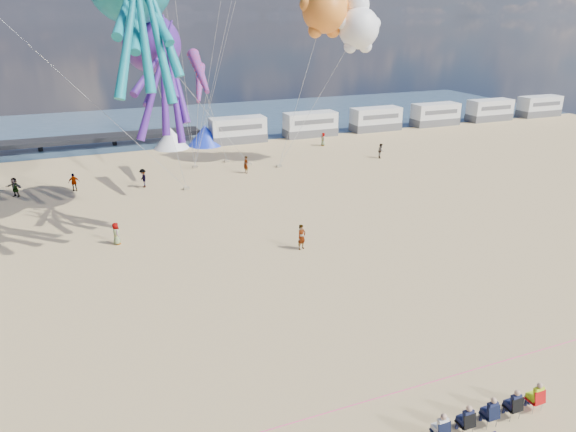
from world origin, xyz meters
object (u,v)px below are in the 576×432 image
at_px(motorhome_3, 435,114).
at_px(spectator_row, 489,410).
at_px(motorhome_1, 310,124).
at_px(sandbag_b, 249,164).
at_px(motorhome_0, 238,130).
at_px(beachgoer_0, 116,233).
at_px(kite_teddy_orange, 325,10).
at_px(sandbag_c, 279,166).
at_px(beachgoer_1, 381,151).
at_px(beachgoer_6, 323,139).
at_px(beachgoer_5, 246,165).
at_px(sandbag_d, 227,161).
at_px(kite_panda, 359,28).
at_px(standing_person, 302,237).
at_px(windsock_right, 199,83).
at_px(motorhome_2, 376,119).
at_px(tent_blue, 205,135).
at_px(beachgoer_2, 143,178).
at_px(sandbag_a, 187,188).
at_px(beachgoer_3, 74,182).
at_px(tent_white, 171,138).
at_px(beachgoer_4, 15,187).
at_px(sandbag_e, 195,167).
at_px(windsock_mid, 200,72).
at_px(motorhome_5, 539,106).
at_px(kite_octopus_purple, 151,44).

distance_m(motorhome_3, spectator_row, 57.96).
distance_m(motorhome_1, sandbag_b, 15.36).
relative_size(motorhome_0, beachgoer_0, 4.36).
bearing_deg(kite_teddy_orange, sandbag_c, 163.81).
relative_size(beachgoer_1, beachgoer_6, 1.02).
distance_m(beachgoer_1, beachgoer_5, 15.16).
height_order(motorhome_0, sandbag_d, motorhome_0).
height_order(motorhome_3, beachgoer_0, motorhome_3).
bearing_deg(kite_panda, standing_person, -131.87).
distance_m(beachgoer_6, windsock_right, 19.40).
bearing_deg(motorhome_2, tent_blue, 180.00).
height_order(beachgoer_1, beachgoer_2, beachgoer_2).
bearing_deg(spectator_row, beachgoer_5, 87.70).
relative_size(sandbag_a, sandbag_d, 1.00).
height_order(beachgoer_2, sandbag_d, beachgoer_2).
distance_m(spectator_row, standing_person, 16.80).
bearing_deg(beachgoer_0, motorhome_0, -43.93).
xyz_separation_m(beachgoer_3, windsock_right, (11.36, -0.55, 7.92)).
height_order(tent_white, beachgoer_1, tent_white).
height_order(motorhome_0, tent_blue, motorhome_0).
bearing_deg(tent_blue, beachgoer_0, -114.96).
height_order(beachgoer_0, beachgoer_4, beachgoer_4).
relative_size(sandbag_e, kite_panda, 0.08).
bearing_deg(sandbag_b, kite_panda, -17.07).
height_order(beachgoer_5, windsock_right, windsock_right).
bearing_deg(windsock_mid, spectator_row, -81.72).
xyz_separation_m(motorhome_1, standing_person, (-14.30, -30.92, -0.65)).
bearing_deg(spectator_row, beachgoer_0, 117.62).
height_order(sandbag_c, windsock_mid, windsock_mid).
height_order(beachgoer_5, kite_teddy_orange, kite_teddy_orange).
bearing_deg(sandbag_b, motorhome_2, 26.18).
distance_m(tent_white, sandbag_b, 12.00).
relative_size(motorhome_0, sandbag_a, 13.20).
xyz_separation_m(motorhome_5, beachgoer_6, (-38.73, -5.39, -0.73)).
height_order(motorhome_1, sandbag_e, motorhome_1).
bearing_deg(standing_person, motorhome_3, 22.76).
relative_size(motorhome_5, kite_panda, 1.00).
relative_size(tent_blue, beachgoer_6, 2.61).
bearing_deg(sandbag_c, motorhome_2, 33.50).
relative_size(kite_teddy_orange, windsock_mid, 1.26).
xyz_separation_m(motorhome_3, beachgoer_5, (-31.50, -12.87, -0.66)).
xyz_separation_m(standing_person, kite_teddy_orange, (9.90, 18.24, 13.92)).
relative_size(motorhome_3, tent_white, 1.65).
distance_m(sandbag_c, windsock_mid, 14.18).
height_order(tent_blue, beachgoer_3, tent_blue).
bearing_deg(windsock_right, beachgoer_3, -166.44).
distance_m(motorhome_1, kite_panda, 17.80).
distance_m(motorhome_1, kite_octopus_purple, 30.82).
distance_m(motorhome_2, motorhome_3, 9.50).
distance_m(tent_white, kite_octopus_purple, 22.79).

